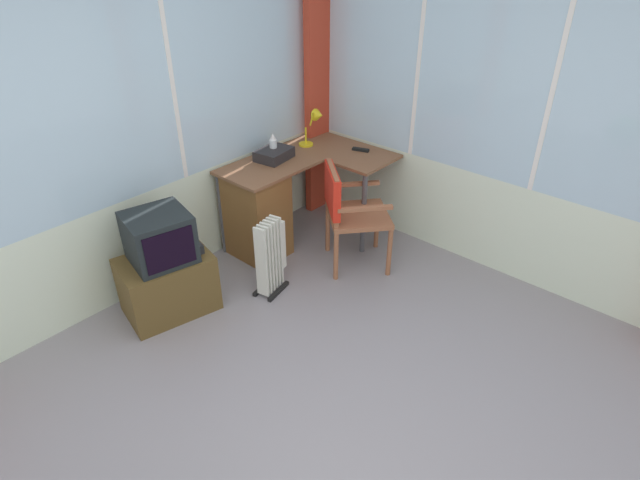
{
  "coord_description": "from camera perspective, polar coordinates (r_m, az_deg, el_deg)",
  "views": [
    {
      "loc": [
        -1.33,
        -1.15,
        2.53
      ],
      "look_at": [
        1.04,
        0.94,
        0.58
      ],
      "focal_mm": 29.28,
      "sensor_mm": 36.0,
      "label": 1
    }
  ],
  "objects": [
    {
      "name": "space_heater",
      "position": [
        4.04,
        -5.35,
        -1.68
      ],
      "size": [
        0.33,
        0.22,
        0.62
      ],
      "color": "silver",
      "rests_on": "ground"
    },
    {
      "name": "spray_bottle",
      "position": [
        4.53,
        -5.12,
        10.19
      ],
      "size": [
        0.06,
        0.06,
        0.22
      ],
      "color": "silver",
      "rests_on": "desk"
    },
    {
      "name": "north_window_panel",
      "position": [
        3.75,
        -25.75,
        10.71
      ],
      "size": [
        4.72,
        0.07,
        2.77
      ],
      "color": "silver",
      "rests_on": "ground"
    },
    {
      "name": "curtain_corner",
      "position": [
        4.94,
        -0.08,
        17.69
      ],
      "size": [
        0.33,
        0.07,
        2.67
      ],
      "primitive_type": "cube",
      "rotation": [
        0.0,
        0.0,
        -0.01
      ],
      "color": "#BC3A24",
      "rests_on": "ground"
    },
    {
      "name": "wooden_armchair",
      "position": [
        4.21,
        2.69,
        3.92
      ],
      "size": [
        0.68,
        0.68,
        0.88
      ],
      "color": "#975A3A",
      "rests_on": "ground"
    },
    {
      "name": "tv_on_stand",
      "position": [
        3.95,
        -16.53,
        -3.1
      ],
      "size": [
        0.72,
        0.57,
        0.81
      ],
      "color": "brown",
      "rests_on": "ground"
    },
    {
      "name": "desk_lamp",
      "position": [
        4.77,
        -0.48,
        12.78
      ],
      "size": [
        0.22,
        0.19,
        0.33
      ],
      "color": "yellow",
      "rests_on": "desk"
    },
    {
      "name": "tv_remote",
      "position": [
        4.7,
        4.46,
        9.82
      ],
      "size": [
        0.09,
        0.16,
        0.02
      ],
      "primitive_type": "cube",
      "rotation": [
        0.0,
        0.0,
        0.33
      ],
      "color": "black",
      "rests_on": "desk"
    },
    {
      "name": "ground",
      "position": [
        3.11,
        0.35,
        -23.75
      ],
      "size": [
        5.72,
        5.25,
        0.06
      ],
      "primitive_type": "cube",
      "color": "gray"
    },
    {
      "name": "desk",
      "position": [
        4.5,
        -6.14,
        3.59
      ],
      "size": [
        1.34,
        0.99,
        0.78
      ],
      "color": "brown",
      "rests_on": "ground"
    },
    {
      "name": "paper_tray",
      "position": [
        4.52,
        -5.05,
        9.33
      ],
      "size": [
        0.33,
        0.27,
        0.09
      ],
      "primitive_type": "cube",
      "rotation": [
        0.0,
        0.0,
        0.15
      ],
      "color": "#262326",
      "rests_on": "desk"
    },
    {
      "name": "east_window_panel",
      "position": [
        4.06,
        23.76,
        12.68
      ],
      "size": [
        0.07,
        4.25,
        2.77
      ],
      "color": "silver",
      "rests_on": "ground"
    }
  ]
}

